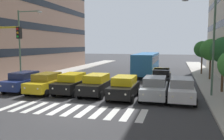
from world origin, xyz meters
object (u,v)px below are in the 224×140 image
at_px(street_tree_3, 202,49).
at_px(street_lamp_left, 209,36).
at_px(street_lamp_right, 23,40).
at_px(car_5, 46,83).
at_px(car_6, 24,81).
at_px(car_0, 181,90).
at_px(street_tree_2, 211,50).
at_px(car_row2_0, 161,77).
at_px(car_1, 155,88).
at_px(car_2, 124,87).
at_px(street_tree_1, 224,50).
at_px(car_3, 96,85).
at_px(bus_behind_traffic, 147,62).
at_px(car_row2_1, 161,78).
at_px(car_4, 72,83).

bearing_deg(street_tree_3, street_lamp_left, 86.21).
bearing_deg(street_lamp_right, street_tree_3, -143.35).
relative_size(car_5, car_6, 1.00).
relative_size(car_0, street_tree_2, 0.95).
distance_m(car_0, car_row2_0, 7.08).
distance_m(car_1, car_row2_0, 6.70).
bearing_deg(car_1, car_6, -1.64).
bearing_deg(street_tree_3, car_0, 80.01).
relative_size(car_2, street_tree_1, 0.95).
distance_m(street_lamp_left, street_tree_1, 2.59).
bearing_deg(street_tree_3, street_tree_1, 92.03).
relative_size(street_tree_1, street_tree_2, 1.00).
bearing_deg(street_tree_2, street_tree_3, -85.24).
bearing_deg(car_0, street_tree_3, -99.99).
bearing_deg(car_0, car_6, -1.92).
height_order(car_2, car_6, same).
distance_m(street_lamp_left, street_lamp_right, 17.54).
relative_size(car_1, street_lamp_left, 0.57).
bearing_deg(car_2, car_row2_0, -108.92).
distance_m(car_5, street_lamp_right, 6.43).
relative_size(car_1, car_3, 1.00).
height_order(car_6, street_lamp_right, street_lamp_right).
distance_m(car_0, car_2, 4.29).
bearing_deg(car_6, street_lamp_right, -56.40).
bearing_deg(car_2, bus_behind_traffic, -90.00).
height_order(car_6, car_row2_0, same).
bearing_deg(car_row2_1, street_tree_2, -133.64).
xyz_separation_m(car_3, street_lamp_right, (8.72, -2.65, 3.80)).
xyz_separation_m(car_5, car_row2_0, (-9.37, -6.69, 0.00)).
distance_m(bus_behind_traffic, street_lamp_right, 15.96).
bearing_deg(car_1, street_tree_1, -144.90).
xyz_separation_m(car_0, street_lamp_right, (15.52, -3.12, 3.80)).
relative_size(car_1, car_4, 1.00).
bearing_deg(street_lamp_right, car_0, 168.64).
height_order(car_0, street_tree_1, street_tree_1).
distance_m(car_row2_0, street_tree_2, 7.66).
relative_size(car_row2_1, street_tree_3, 0.98).
xyz_separation_m(street_lamp_left, street_tree_3, (-0.98, -14.78, -1.30)).
bearing_deg(car_5, car_4, -169.37).
relative_size(car_6, street_lamp_right, 0.59).
distance_m(car_0, street_tree_3, 17.33).
bearing_deg(car_5, street_tree_3, -130.39).
bearing_deg(car_3, car_2, 165.98).
bearing_deg(car_row2_1, car_2, 68.79).
bearing_deg(bus_behind_traffic, street_tree_3, -159.12).
bearing_deg(street_lamp_left, street_tree_3, -93.79).
bearing_deg(car_0, street_lamp_right, -11.36).
height_order(car_1, car_4, same).
xyz_separation_m(car_2, street_tree_1, (-7.72, -4.07, 2.82)).
bearing_deg(bus_behind_traffic, car_5, 63.46).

